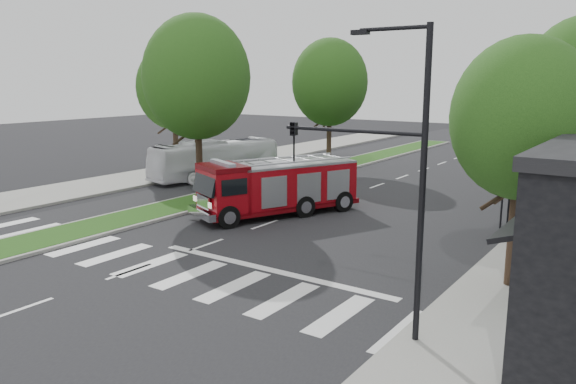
{
  "coord_description": "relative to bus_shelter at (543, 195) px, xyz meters",
  "views": [
    {
      "loc": [
        15.43,
        -16.37,
        6.7
      ],
      "look_at": [
        1.54,
        3.69,
        1.8
      ],
      "focal_mm": 35.0,
      "sensor_mm": 36.0,
      "label": 1
    }
  ],
  "objects": [
    {
      "name": "ground",
      "position": [
        -11.2,
        -8.15,
        -2.04
      ],
      "size": [
        140.0,
        140.0,
        0.0
      ],
      "primitive_type": "plane",
      "color": "black",
      "rests_on": "ground"
    },
    {
      "name": "sidewalk_left",
      "position": [
        -25.7,
        1.85,
        -1.96
      ],
      "size": [
        5.0,
        80.0,
        0.15
      ],
      "primitive_type": "cube",
      "color": "gray",
      "rests_on": "ground"
    },
    {
      "name": "median",
      "position": [
        -17.2,
        9.85,
        -1.96
      ],
      "size": [
        3.0,
        50.0,
        0.15
      ],
      "color": "gray",
      "rests_on": "ground"
    },
    {
      "name": "bus_shelter",
      "position": [
        0.0,
        0.0,
        0.0
      ],
      "size": [
        3.2,
        1.6,
        2.61
      ],
      "color": "black",
      "rests_on": "ground"
    },
    {
      "name": "tree_right_near",
      "position": [
        0.3,
        -6.15,
        3.47
      ],
      "size": [
        4.4,
        4.4,
        8.05
      ],
      "color": "black",
      "rests_on": "ground"
    },
    {
      "name": "tree_median_near",
      "position": [
        -17.2,
        -2.15,
        4.77
      ],
      "size": [
        5.8,
        5.8,
        10.16
      ],
      "color": "black",
      "rests_on": "ground"
    },
    {
      "name": "tree_median_far",
      "position": [
        -17.2,
        11.85,
        4.45
      ],
      "size": [
        5.6,
        5.6,
        9.72
      ],
      "color": "black",
      "rests_on": "ground"
    },
    {
      "name": "tree_left_mid",
      "position": [
        -25.2,
        3.85,
        4.12
      ],
      "size": [
        5.2,
        5.2,
        9.16
      ],
      "color": "black",
      "rests_on": "ground"
    },
    {
      "name": "streetlight_right_near",
      "position": [
        -1.59,
        -11.65,
        2.63
      ],
      "size": [
        4.08,
        0.22,
        8.0
      ],
      "color": "black",
      "rests_on": "ground"
    },
    {
      "name": "streetlight_right_far",
      "position": [
        -0.85,
        11.85,
        2.44
      ],
      "size": [
        2.11,
        0.2,
        8.0
      ],
      "color": "black",
      "rests_on": "ground"
    },
    {
      "name": "fire_engine",
      "position": [
        -11.85,
        -2.18,
        -0.63
      ],
      "size": [
        5.76,
        8.78,
        2.94
      ],
      "rotation": [
        0.0,
        0.0,
        -0.42
      ],
      "color": "#520408",
      "rests_on": "ground"
    },
    {
      "name": "city_bus",
      "position": [
        -21.58,
        4.0,
        -0.71
      ],
      "size": [
        4.31,
        9.78,
        2.65
      ],
      "primitive_type": "imported",
      "rotation": [
        0.0,
        0.0,
        -0.23
      ],
      "color": "white",
      "rests_on": "ground"
    }
  ]
}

